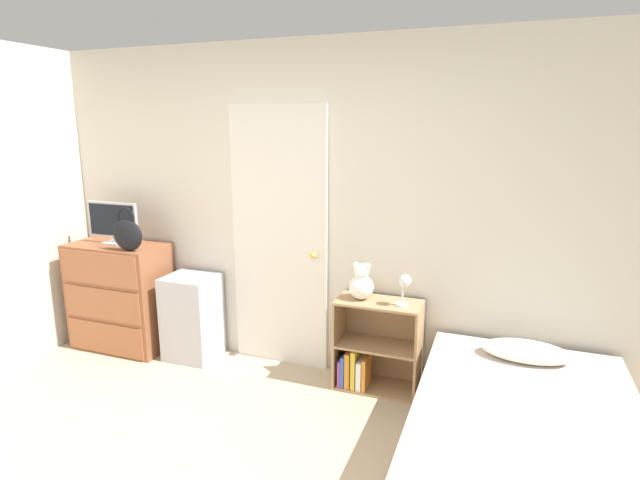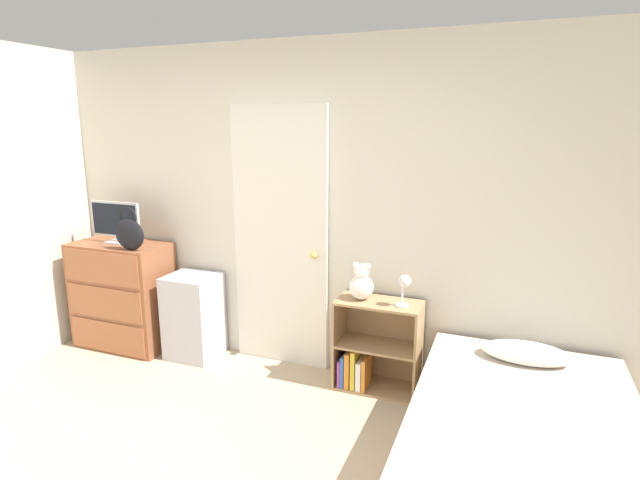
% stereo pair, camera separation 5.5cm
% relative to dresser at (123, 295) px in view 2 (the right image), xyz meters
% --- Properties ---
extents(wall_back, '(10.00, 0.06, 2.55)m').
position_rel_dresser_xyz_m(wall_back, '(1.68, 0.28, 0.81)').
color(wall_back, beige).
rests_on(wall_back, ground_plane).
extents(door_closed, '(0.80, 0.09, 2.08)m').
position_rel_dresser_xyz_m(door_closed, '(1.44, 0.22, 0.58)').
color(door_closed, silver).
rests_on(door_closed, ground_plane).
extents(dresser, '(0.84, 0.46, 0.93)m').
position_rel_dresser_xyz_m(dresser, '(0.00, 0.00, 0.00)').
color(dresser, brown).
rests_on(dresser, ground_plane).
extents(tv, '(0.50, 0.16, 0.36)m').
position_rel_dresser_xyz_m(tv, '(-0.03, 0.02, 0.65)').
color(tv, '#B7B7BC').
rests_on(tv, dresser).
extents(handbag, '(0.28, 0.09, 0.36)m').
position_rel_dresser_xyz_m(handbag, '(0.26, -0.14, 0.60)').
color(handbag, black).
rests_on(handbag, dresser).
extents(storage_bin, '(0.41, 0.38, 0.71)m').
position_rel_dresser_xyz_m(storage_bin, '(0.71, 0.04, -0.11)').
color(storage_bin, '#ADADB7').
rests_on(storage_bin, ground_plane).
extents(bookshelf, '(0.62, 0.31, 0.69)m').
position_rel_dresser_xyz_m(bookshelf, '(2.24, 0.08, -0.19)').
color(bookshelf, tan).
rests_on(bookshelf, ground_plane).
extents(teddy_bear, '(0.18, 0.18, 0.28)m').
position_rel_dresser_xyz_m(teddy_bear, '(2.16, 0.07, 0.34)').
color(teddy_bear, silver).
rests_on(teddy_bear, bookshelf).
extents(desk_lamp, '(0.11, 0.10, 0.23)m').
position_rel_dresser_xyz_m(desk_lamp, '(2.48, 0.03, 0.38)').
color(desk_lamp, silver).
rests_on(desk_lamp, bookshelf).
extents(bed, '(1.21, 1.88, 0.57)m').
position_rel_dresser_xyz_m(bed, '(3.30, -0.70, -0.23)').
color(bed, brown).
rests_on(bed, ground_plane).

